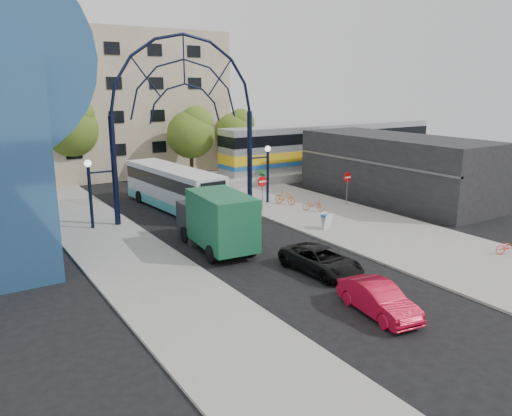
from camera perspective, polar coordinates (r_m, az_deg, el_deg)
ground at (r=23.70m, az=7.07°, el=-8.09°), size 120.00×120.00×0.00m
sidewalk_east at (r=31.66m, az=13.64°, el=-2.60°), size 8.00×56.00×0.12m
plaza_west at (r=25.61m, az=-13.23°, el=-6.52°), size 5.00×50.00×0.12m
gateway_arch at (r=33.92m, az=-8.14°, el=13.29°), size 13.64×0.44×12.10m
stop_sign at (r=35.17m, az=0.73°, el=2.67°), size 0.80×0.07×2.50m
do_not_enter_sign at (r=37.42m, az=10.40°, el=3.10°), size 0.76×0.07×2.48m
street_name_sign at (r=35.85m, az=0.73°, el=3.11°), size 0.70×0.70×2.80m
sandwich_board at (r=31.24m, az=8.05°, el=-1.26°), size 0.55×0.61×0.99m
commercial_block_east at (r=40.87m, az=15.59°, el=4.46°), size 6.00×16.00×5.00m
apartment_block at (r=54.28m, az=-15.61°, el=11.45°), size 20.00×12.10×14.00m
train_platform at (r=52.40m, az=8.63°, el=4.46°), size 32.00×5.00×0.80m
train_car at (r=52.06m, az=8.73°, el=7.17°), size 25.10×3.05×4.20m
tree_north_a at (r=47.50m, az=-7.29°, el=8.66°), size 4.48×4.48×7.00m
tree_north_b at (r=47.98m, az=-20.41°, el=8.76°), size 5.12×5.12×8.00m
tree_north_c at (r=52.10m, az=-2.22°, el=8.85°), size 4.16×4.16×6.50m
city_bus at (r=36.78m, az=-9.45°, el=2.34°), size 3.26×11.20×3.04m
green_truck at (r=27.37m, az=-4.65°, el=-1.40°), size 2.95×6.66×3.27m
black_suv at (r=24.34m, az=7.43°, el=-5.93°), size 2.39×4.62×1.24m
red_sedan at (r=20.50m, az=13.81°, el=-10.07°), size 1.86×4.03×1.28m
bike_near_a at (r=35.60m, az=6.58°, el=0.34°), size 1.41×1.67×0.86m
bike_near_b at (r=37.43m, az=3.36°, el=1.22°), size 1.19×1.76×1.04m
bike_far_a at (r=29.58m, az=27.02°, el=-3.97°), size 1.65×1.18×0.82m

